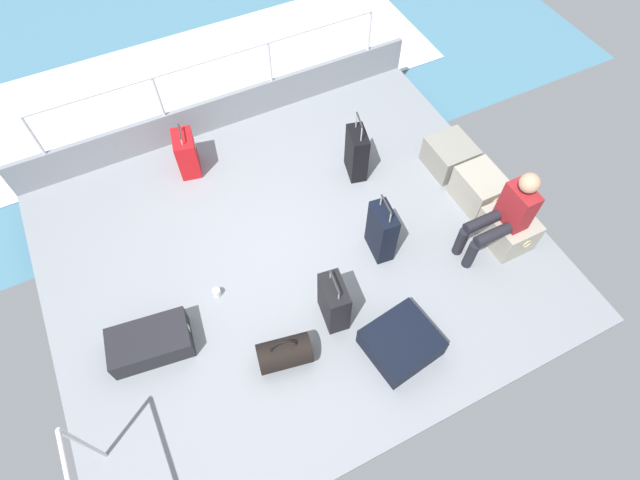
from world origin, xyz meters
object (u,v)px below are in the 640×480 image
object	(u,v)px
suitcase_1	(334,302)
cargo_crate_0	(450,155)
suitcase_0	(382,232)
cargo_crate_2	(508,229)
suitcase_3	(150,343)
passenger_seated	(505,214)
duffel_bag	(285,353)
suitcase_4	(401,342)
suitcase_5	(357,153)
paper_cup	(217,293)
suitcase_2	(187,154)
cargo_crate_1	(479,189)

from	to	relation	value
suitcase_1	cargo_crate_0	bearing A→B (deg)	118.11
suitcase_0	cargo_crate_2	bearing A→B (deg)	68.93
suitcase_3	cargo_crate_2	bearing A→B (deg)	82.78
cargo_crate_2	passenger_seated	world-z (taller)	passenger_seated
duffel_bag	cargo_crate_2	bearing A→B (deg)	93.93
suitcase_1	suitcase_3	size ratio (longest dim) A/B	0.87
cargo_crate_2	passenger_seated	size ratio (longest dim) A/B	0.52
suitcase_0	suitcase_3	xyz separation A→B (m)	(0.02, -2.52, -0.20)
suitcase_4	suitcase_5	xyz separation A→B (m)	(-2.16, 0.69, 0.19)
cargo_crate_2	suitcase_5	bearing A→B (deg)	-147.94
suitcase_5	paper_cup	size ratio (longest dim) A/B	8.47
suitcase_0	suitcase_5	bearing A→B (deg)	164.49
suitcase_2	duffel_bag	bearing A→B (deg)	0.76
suitcase_1	paper_cup	size ratio (longest dim) A/B	7.00
suitcase_0	suitcase_1	size ratio (longest dim) A/B	1.16
cargo_crate_0	cargo_crate_2	distance (m)	1.17
cargo_crate_1	suitcase_4	world-z (taller)	cargo_crate_1
suitcase_4	paper_cup	size ratio (longest dim) A/B	7.00
cargo_crate_0	duffel_bag	distance (m)	3.08
suitcase_3	paper_cup	xyz separation A→B (m)	(-0.26, 0.75, -0.08)
suitcase_0	cargo_crate_0	bearing A→B (deg)	116.38
passenger_seated	suitcase_3	size ratio (longest dim) A/B	1.35
cargo_crate_2	duffel_bag	bearing A→B (deg)	-86.07
suitcase_5	paper_cup	bearing A→B (deg)	-67.98
cargo_crate_1	suitcase_0	distance (m)	1.34
cargo_crate_2	duffel_bag	distance (m)	2.72
cargo_crate_0	suitcase_0	bearing A→B (deg)	-63.62
cargo_crate_1	suitcase_0	world-z (taller)	suitcase_0
cargo_crate_0	cargo_crate_2	bearing A→B (deg)	-2.63
cargo_crate_0	suitcase_3	bearing A→B (deg)	-79.98
suitcase_2	paper_cup	bearing A→B (deg)	-9.91
suitcase_2	paper_cup	world-z (taller)	suitcase_2
duffel_bag	paper_cup	xyz separation A→B (m)	(-0.93, -0.34, -0.10)
cargo_crate_2	suitcase_0	size ratio (longest dim) A/B	0.70
cargo_crate_0	paper_cup	world-z (taller)	cargo_crate_0
passenger_seated	suitcase_2	distance (m)	3.61
cargo_crate_0	suitcase_4	xyz separation A→B (m)	(1.74, -1.73, -0.05)
suitcase_3	cargo_crate_0	bearing A→B (deg)	100.02
cargo_crate_0	suitcase_0	distance (m)	1.51
duffel_bag	cargo_crate_1	bearing A→B (deg)	105.47
suitcase_2	suitcase_4	size ratio (longest dim) A/B	0.89
suitcase_3	paper_cup	size ratio (longest dim) A/B	8.06
suitcase_0	suitcase_4	world-z (taller)	suitcase_0
suitcase_2	paper_cup	distance (m)	1.81
suitcase_2	suitcase_4	xyz separation A→B (m)	(3.09, 1.07, -0.13)
paper_cup	suitcase_1	bearing A→B (deg)	52.79
suitcase_0	duffel_bag	size ratio (longest dim) A/B	1.49
cargo_crate_1	suitcase_3	distance (m)	3.86
passenger_seated	suitcase_2	world-z (taller)	passenger_seated
cargo_crate_0	passenger_seated	world-z (taller)	passenger_seated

